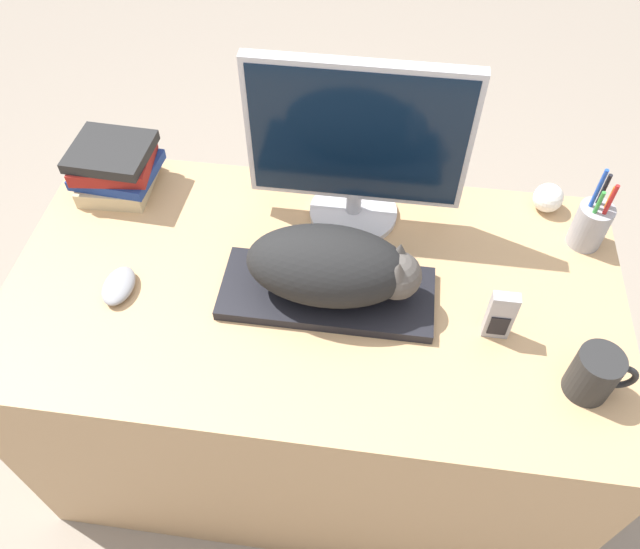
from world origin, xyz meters
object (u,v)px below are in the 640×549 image
Objects in this scene: cat at (335,267)px; baseball at (548,198)px; phone at (500,316)px; monitor at (357,144)px; pen_cup at (591,224)px; coffee_mug at (595,374)px; keyboard at (327,293)px; book_stack at (115,167)px; computer_mouse at (119,286)px.

baseball is at bearing 35.44° from cat.
cat is 2.87× the size of phone.
monitor is 2.26× the size of pen_cup.
monitor is 3.88× the size of coffee_mug.
keyboard is at bearing -157.26° from pen_cup.
monitor is at bearing 82.97° from keyboard.
coffee_mug reaches higher than baseball.
pen_cup is at bearing 22.74° from keyboard.
coffee_mug is 1.15m from book_stack.
computer_mouse is at bearing -174.74° from cat.
pen_cup is at bearing 23.29° from cat.
phone reaches higher than keyboard.
monitor is 0.50m from baseball.
monitor reaches higher than keyboard.
keyboard is at bearing 5.44° from computer_mouse.
cat reaches higher than coffee_mug.
baseball is (0.93, 0.38, 0.02)m from computer_mouse.
monitor is (0.03, 0.25, 0.20)m from keyboard.
keyboard is 1.27× the size of cat.
computer_mouse is (-0.44, -0.04, 0.00)m from keyboard.
phone is (0.33, -0.05, -0.04)m from cat.
book_stack is at bearing 160.63° from phone.
cat is 2.91× the size of coffee_mug.
pen_cup is at bearing 83.81° from coffee_mug.
keyboard is 6.47× the size of baseball.
cat reaches higher than phone.
monitor is at bearing 31.52° from computer_mouse.
coffee_mug is 0.20m from phone.
phone is 0.62× the size of book_stack.
coffee_mug is (0.96, -0.11, 0.04)m from computer_mouse.
coffee_mug is (0.49, -0.40, -0.16)m from monitor.
pen_cup is 1.11m from book_stack.
keyboard is 0.61m from pen_cup.
phone is at bearing -0.32° from computer_mouse.
monitor is 4.52× the size of computer_mouse.
pen_cup is (0.55, 0.24, -0.04)m from cat.
monitor is at bearing 86.36° from cat.
cat is 0.58m from baseball.
pen_cup is (1.00, 0.28, 0.04)m from computer_mouse.
cat is 0.53m from coffee_mug.
keyboard is 4.29× the size of computer_mouse.
coffee_mug is (0.52, -0.15, 0.04)m from keyboard.
computer_mouse is at bearing 173.50° from coffee_mug.
monitor is 0.60m from book_stack.
coffee_mug reaches higher than keyboard.
monitor is 3.84× the size of phone.
phone is at bearing -7.93° from cat.
monitor reaches higher than computer_mouse.
keyboard is 0.95× the size of monitor.
keyboard is 2.14× the size of pen_cup.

